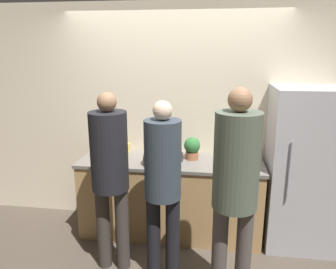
# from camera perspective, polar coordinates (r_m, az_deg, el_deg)

# --- Properties ---
(ground_plane) EXTENTS (14.00, 14.00, 0.00)m
(ground_plane) POSITION_cam_1_polar(r_m,az_deg,el_deg) (3.73, -0.35, -19.31)
(ground_plane) COLOR #4C4238
(wall_back) EXTENTS (5.20, 0.06, 2.60)m
(wall_back) POSITION_cam_1_polar(r_m,az_deg,el_deg) (3.88, 1.18, 3.00)
(wall_back) COLOR beige
(wall_back) RESTS_ON ground_plane
(counter) EXTENTS (2.03, 0.69, 0.89)m
(counter) POSITION_cam_1_polar(r_m,az_deg,el_deg) (3.84, 0.50, -10.63)
(counter) COLOR tan
(counter) RESTS_ON ground_plane
(refrigerator) EXTENTS (0.74, 0.68, 1.72)m
(refrigerator) POSITION_cam_1_polar(r_m,az_deg,el_deg) (3.76, 22.53, -5.53)
(refrigerator) COLOR #B7B7BC
(refrigerator) RESTS_ON ground_plane
(person_left) EXTENTS (0.34, 0.34, 1.73)m
(person_left) POSITION_cam_1_polar(r_m,az_deg,el_deg) (3.05, -10.08, -5.87)
(person_left) COLOR #38332D
(person_left) RESTS_ON ground_plane
(person_center) EXTENTS (0.32, 0.32, 1.68)m
(person_center) POSITION_cam_1_polar(r_m,az_deg,el_deg) (2.91, -0.91, -7.65)
(person_center) COLOR black
(person_center) RESTS_ON ground_plane
(person_right) EXTENTS (0.36, 0.36, 1.82)m
(person_right) POSITION_cam_1_polar(r_m,az_deg,el_deg) (2.63, 11.67, -7.85)
(person_right) COLOR #4C4742
(person_right) RESTS_ON ground_plane
(fruit_bowl) EXTENTS (0.37, 0.37, 0.15)m
(fruit_bowl) POSITION_cam_1_polar(r_m,az_deg,el_deg) (3.51, -1.36, -4.34)
(fruit_bowl) COLOR #4C3323
(fruit_bowl) RESTS_ON counter
(utensil_crock) EXTENTS (0.11, 0.11, 0.26)m
(utensil_crock) POSITION_cam_1_polar(r_m,az_deg,el_deg) (3.97, -11.48, -2.20)
(utensil_crock) COLOR #3D424C
(utensil_crock) RESTS_ON counter
(bottle_amber) EXTENTS (0.07, 0.07, 0.23)m
(bottle_amber) POSITION_cam_1_polar(r_m,az_deg,el_deg) (3.77, -9.66, -2.63)
(bottle_amber) COLOR brown
(bottle_amber) RESTS_ON counter
(bottle_dark) EXTENTS (0.06, 0.06, 0.15)m
(bottle_dark) POSITION_cam_1_polar(r_m,az_deg,el_deg) (3.60, 2.19, -3.80)
(bottle_dark) COLOR #333338
(bottle_dark) RESTS_ON counter
(cup_yellow) EXTENTS (0.09, 0.09, 0.10)m
(cup_yellow) POSITION_cam_1_polar(r_m,az_deg,el_deg) (3.97, -7.29, -2.26)
(cup_yellow) COLOR gold
(cup_yellow) RESTS_ON counter
(cup_red) EXTENTS (0.09, 0.09, 0.10)m
(cup_red) POSITION_cam_1_polar(r_m,az_deg,el_deg) (3.81, 14.39, -3.36)
(cup_red) COLOR #A33D33
(cup_red) RESTS_ON counter
(potted_plant) EXTENTS (0.18, 0.18, 0.25)m
(potted_plant) POSITION_cam_1_polar(r_m,az_deg,el_deg) (3.66, 4.21, -2.28)
(potted_plant) COLOR #9E6042
(potted_plant) RESTS_ON counter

